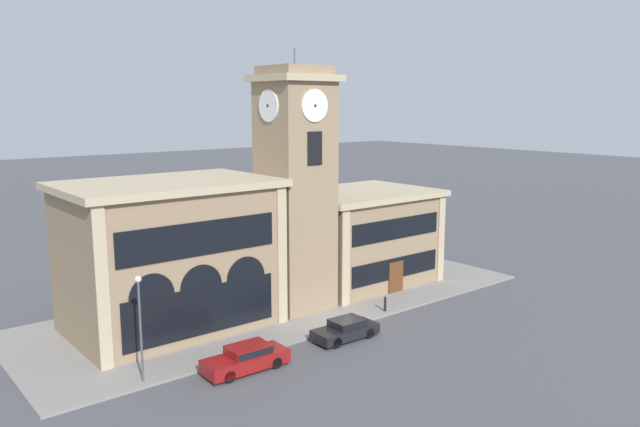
% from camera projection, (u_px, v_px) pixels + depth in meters
% --- Properties ---
extents(ground_plane, '(300.00, 300.00, 0.00)m').
position_uv_depth(ground_plane, '(346.00, 329.00, 40.51)').
color(ground_plane, '#4C4C51').
extents(sidewalk_kerb, '(37.75, 13.45, 0.15)m').
position_uv_depth(sidewalk_kerb, '(285.00, 302.00, 45.64)').
color(sidewalk_kerb, gray).
rests_on(sidewalk_kerb, ground_plane).
extents(clock_tower, '(4.93, 4.93, 18.12)m').
position_uv_depth(clock_tower, '(295.00, 190.00, 43.17)').
color(clock_tower, '#937A5B').
rests_on(clock_tower, ground_plane).
extents(town_hall_left_wing, '(13.16, 8.85, 9.65)m').
position_uv_depth(town_hall_left_wing, '(170.00, 255.00, 39.90)').
color(town_hall_left_wing, '#937A5B').
rests_on(town_hall_left_wing, ground_plane).
extents(town_hall_right_wing, '(11.73, 8.85, 7.57)m').
position_uv_depth(town_hall_right_wing, '(360.00, 237.00, 50.39)').
color(town_hall_right_wing, '#937A5B').
rests_on(town_hall_right_wing, ground_plane).
extents(parked_car_near, '(4.82, 1.91, 1.42)m').
position_uv_depth(parked_car_near, '(247.00, 357.00, 34.05)').
color(parked_car_near, maroon).
rests_on(parked_car_near, ground_plane).
extents(parked_car_mid, '(4.28, 1.88, 1.27)m').
position_uv_depth(parked_car_mid, '(346.00, 329.00, 38.58)').
color(parked_car_mid, black).
rests_on(parked_car_mid, ground_plane).
extents(street_lamp, '(0.36, 0.36, 5.68)m').
position_uv_depth(street_lamp, '(140.00, 313.00, 31.84)').
color(street_lamp, '#4C4C51').
rests_on(street_lamp, sidewalk_kerb).
extents(bollard, '(0.18, 0.18, 1.06)m').
position_uv_depth(bollard, '(385.00, 304.00, 43.39)').
color(bollard, black).
rests_on(bollard, sidewalk_kerb).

